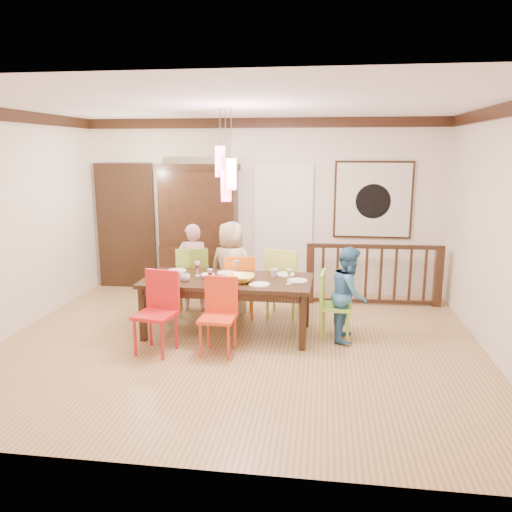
# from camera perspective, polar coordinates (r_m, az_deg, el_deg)

# --- Properties ---
(floor) EXTENTS (6.00, 6.00, 0.00)m
(floor) POSITION_cam_1_polar(r_m,az_deg,el_deg) (6.35, -2.03, -10.11)
(floor) COLOR #99744A
(floor) RESTS_ON ground
(ceiling) EXTENTS (6.00, 6.00, 0.00)m
(ceiling) POSITION_cam_1_polar(r_m,az_deg,el_deg) (5.90, -2.25, 16.97)
(ceiling) COLOR white
(ceiling) RESTS_ON wall_back
(wall_back) EXTENTS (6.00, 0.00, 6.00)m
(wall_back) POSITION_cam_1_polar(r_m,az_deg,el_deg) (8.41, 0.80, 5.60)
(wall_back) COLOR beige
(wall_back) RESTS_ON floor
(wall_left) EXTENTS (0.00, 5.00, 5.00)m
(wall_left) POSITION_cam_1_polar(r_m,az_deg,el_deg) (7.11, -26.74, 3.13)
(wall_left) COLOR beige
(wall_left) RESTS_ON floor
(wall_right) EXTENTS (0.00, 5.00, 5.00)m
(wall_right) POSITION_cam_1_polar(r_m,az_deg,el_deg) (6.20, 26.38, 2.03)
(wall_right) COLOR beige
(wall_right) RESTS_ON floor
(crown_molding) EXTENTS (6.00, 5.00, 0.16)m
(crown_molding) POSITION_cam_1_polar(r_m,az_deg,el_deg) (5.90, -2.24, 16.19)
(crown_molding) COLOR black
(crown_molding) RESTS_ON wall_back
(panel_door) EXTENTS (1.04, 0.07, 2.24)m
(panel_door) POSITION_cam_1_polar(r_m,az_deg,el_deg) (9.02, -14.59, 3.09)
(panel_door) COLOR black
(panel_door) RESTS_ON wall_back
(white_doorway) EXTENTS (0.97, 0.05, 2.22)m
(white_doorway) POSITION_cam_1_polar(r_m,az_deg,el_deg) (8.39, 3.13, 2.81)
(white_doorway) COLOR silver
(white_doorway) RESTS_ON wall_back
(painting) EXTENTS (1.25, 0.06, 1.25)m
(painting) POSITION_cam_1_polar(r_m,az_deg,el_deg) (8.33, 13.23, 6.25)
(painting) COLOR black
(painting) RESTS_ON wall_back
(pendant_cluster) EXTENTS (0.27, 0.21, 1.14)m
(pendant_cluster) POSITION_cam_1_polar(r_m,az_deg,el_deg) (6.30, -3.45, 9.41)
(pendant_cluster) COLOR #FF4C68
(pendant_cluster) RESTS_ON ceiling
(dining_table) EXTENTS (2.20, 1.02, 0.75)m
(dining_table) POSITION_cam_1_polar(r_m,az_deg,el_deg) (6.52, -3.29, -3.30)
(dining_table) COLOR black
(dining_table) RESTS_ON floor
(chair_far_left) EXTENTS (0.56, 0.56, 1.02)m
(chair_far_left) POSITION_cam_1_polar(r_m,az_deg,el_deg) (7.41, -7.25, -2.20)
(chair_far_left) COLOR olive
(chair_far_left) RESTS_ON floor
(chair_far_mid) EXTENTS (0.50, 0.50, 0.94)m
(chair_far_mid) POSITION_cam_1_polar(r_m,az_deg,el_deg) (7.19, -1.91, -2.90)
(chair_far_mid) COLOR orange
(chair_far_mid) RESTS_ON floor
(chair_far_right) EXTENTS (0.53, 0.53, 1.04)m
(chair_far_right) POSITION_cam_1_polar(r_m,az_deg,el_deg) (7.22, 3.20, -2.42)
(chair_far_right) COLOR #ADC03C
(chair_far_right) RESTS_ON floor
(chair_near_left) EXTENTS (0.52, 0.52, 0.98)m
(chair_near_left) POSITION_cam_1_polar(r_m,az_deg,el_deg) (6.05, -11.48, -5.84)
(chair_near_left) COLOR red
(chair_near_left) RESTS_ON floor
(chair_near_mid) EXTENTS (0.43, 0.43, 0.91)m
(chair_near_mid) POSITION_cam_1_polar(r_m,az_deg,el_deg) (5.93, -4.40, -6.40)
(chair_near_mid) COLOR red
(chair_near_mid) RESTS_ON floor
(chair_end_right) EXTENTS (0.42, 0.42, 0.87)m
(chair_end_right) POSITION_cam_1_polar(r_m,az_deg,el_deg) (6.48, 9.14, -5.10)
(chair_end_right) COLOR #96D237
(chair_end_right) RESTS_ON floor
(china_hutch) EXTENTS (1.37, 0.46, 2.16)m
(china_hutch) POSITION_cam_1_polar(r_m,az_deg,el_deg) (8.45, -6.54, 3.07)
(china_hutch) COLOR black
(china_hutch) RESTS_ON floor
(balustrade) EXTENTS (2.10, 0.16, 0.96)m
(balustrade) POSITION_cam_1_polar(r_m,az_deg,el_deg) (8.01, 13.28, -1.96)
(balustrade) COLOR black
(balustrade) RESTS_ON floor
(person_far_left) EXTENTS (0.53, 0.39, 1.33)m
(person_far_left) POSITION_cam_1_polar(r_m,az_deg,el_deg) (7.51, -7.18, -1.34)
(person_far_left) COLOR #D6A2AF
(person_far_left) RESTS_ON floor
(person_far_mid) EXTENTS (0.76, 0.59, 1.39)m
(person_far_mid) POSITION_cam_1_polar(r_m,az_deg,el_deg) (7.29, -2.85, -1.45)
(person_far_mid) COLOR #C5B795
(person_far_mid) RESTS_ON floor
(person_end_right) EXTENTS (0.51, 0.63, 1.21)m
(person_end_right) POSITION_cam_1_polar(r_m,az_deg,el_deg) (6.45, 10.59, -4.27)
(person_end_right) COLOR teal
(person_end_right) RESTS_ON floor
(serving_bowl) EXTENTS (0.37, 0.37, 0.09)m
(serving_bowl) POSITION_cam_1_polar(r_m,az_deg,el_deg) (6.34, -1.81, -2.58)
(serving_bowl) COLOR yellow
(serving_bowl) RESTS_ON dining_table
(small_bowl) EXTENTS (0.24, 0.24, 0.06)m
(small_bowl) POSITION_cam_1_polar(r_m,az_deg,el_deg) (6.54, -5.52, -2.31)
(small_bowl) COLOR white
(small_bowl) RESTS_ON dining_table
(cup_left) EXTENTS (0.15, 0.15, 0.10)m
(cup_left) POSITION_cam_1_polar(r_m,az_deg,el_deg) (6.42, -8.12, -2.45)
(cup_left) COLOR silver
(cup_left) RESTS_ON dining_table
(cup_right) EXTENTS (0.14, 0.14, 0.10)m
(cup_right) POSITION_cam_1_polar(r_m,az_deg,el_deg) (6.59, 2.07, -1.93)
(cup_right) COLOR silver
(cup_right) RESTS_ON dining_table
(plate_far_left) EXTENTS (0.26, 0.26, 0.01)m
(plate_far_left) POSITION_cam_1_polar(r_m,az_deg,el_deg) (6.98, -9.04, -1.67)
(plate_far_left) COLOR white
(plate_far_left) RESTS_ON dining_table
(plate_far_mid) EXTENTS (0.26, 0.26, 0.01)m
(plate_far_mid) POSITION_cam_1_polar(r_m,az_deg,el_deg) (6.78, -3.40, -1.94)
(plate_far_mid) COLOR white
(plate_far_mid) RESTS_ON dining_table
(plate_far_right) EXTENTS (0.26, 0.26, 0.01)m
(plate_far_right) POSITION_cam_1_polar(r_m,az_deg,el_deg) (6.70, 3.33, -2.11)
(plate_far_right) COLOR white
(plate_far_right) RESTS_ON dining_table
(plate_near_left) EXTENTS (0.26, 0.26, 0.01)m
(plate_near_left) POSITION_cam_1_polar(r_m,az_deg,el_deg) (6.41, -10.57, -2.96)
(plate_near_left) COLOR white
(plate_near_left) RESTS_ON dining_table
(plate_near_mid) EXTENTS (0.26, 0.26, 0.01)m
(plate_near_mid) POSITION_cam_1_polar(r_m,az_deg,el_deg) (6.19, 0.36, -3.27)
(plate_near_mid) COLOR white
(plate_near_mid) RESTS_ON dining_table
(plate_end_right) EXTENTS (0.26, 0.26, 0.01)m
(plate_end_right) POSITION_cam_1_polar(r_m,az_deg,el_deg) (6.39, 4.74, -2.83)
(plate_end_right) COLOR white
(plate_end_right) RESTS_ON dining_table
(wine_glass_a) EXTENTS (0.08, 0.08, 0.19)m
(wine_glass_a) POSITION_cam_1_polar(r_m,az_deg,el_deg) (6.67, -6.73, -1.45)
(wine_glass_a) COLOR #590C19
(wine_glass_a) RESTS_ON dining_table
(wine_glass_b) EXTENTS (0.08, 0.08, 0.19)m
(wine_glass_b) POSITION_cam_1_polar(r_m,az_deg,el_deg) (6.69, -2.25, -1.34)
(wine_glass_b) COLOR silver
(wine_glass_b) RESTS_ON dining_table
(wine_glass_c) EXTENTS (0.08, 0.08, 0.19)m
(wine_glass_c) POSITION_cam_1_polar(r_m,az_deg,el_deg) (6.24, -5.27, -2.36)
(wine_glass_c) COLOR #590C19
(wine_glass_c) RESTS_ON dining_table
(wine_glass_d) EXTENTS (0.08, 0.08, 0.19)m
(wine_glass_d) POSITION_cam_1_polar(r_m,az_deg,el_deg) (6.23, 3.80, -2.38)
(wine_glass_d) COLOR silver
(wine_glass_d) RESTS_ON dining_table
(napkin) EXTENTS (0.18, 0.14, 0.01)m
(napkin) POSITION_cam_1_polar(r_m,az_deg,el_deg) (6.12, -4.09, -3.49)
(napkin) COLOR #D83359
(napkin) RESTS_ON dining_table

